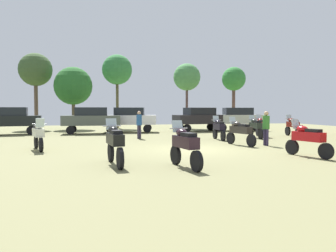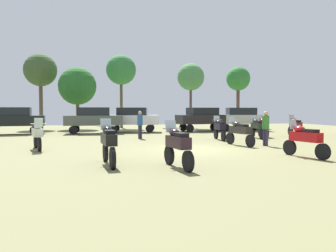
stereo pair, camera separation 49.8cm
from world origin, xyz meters
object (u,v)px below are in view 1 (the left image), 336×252
Objects in this scene: car_4 at (130,118)px; person_3 at (266,126)px; motorcycle_4 at (255,127)px; motorcycle_9 at (261,126)px; tree_1 at (117,70)px; motorcycle_8 at (38,134)px; motorcycle_5 at (240,131)px; car_2 at (199,117)px; tree_3 at (35,70)px; tree_5 at (234,80)px; motorcycle_11 at (308,138)px; car_5 at (238,117)px; person_2 at (139,123)px; tree_4 at (73,86)px; motorcycle_12 at (219,128)px; car_3 at (10,119)px; motorcycle_3 at (293,126)px; motorcycle_7 at (115,142)px; car_1 at (91,118)px; motorcycle_1 at (185,145)px; tree_2 at (187,77)px.

car_4 reaches higher than person_3.
motorcycle_9 is (0.83, 0.83, 0.00)m from motorcycle_4.
motorcycle_8 is at bearing -104.24° from tree_1.
motorcycle_5 is 0.49× the size of car_2.
tree_3 reaches higher than tree_5.
tree_3 is at bearing 105.84° from motorcycle_11.
car_5 is (4.10, 15.70, 0.46)m from motorcycle_11.
motorcycle_8 is 7.22m from person_2.
tree_3 is (-8.24, 12.75, 4.55)m from person_2.
motorcycle_8 is (-12.46, -3.81, -0.01)m from motorcycle_4.
tree_4 is at bearing 66.97° from person_2.
motorcycle_5 is 1.28× the size of person_2.
tree_5 is at bearing 65.57° from motorcycle_12.
car_2 is at bearing 105.42° from motorcycle_4.
tree_4 reaches higher than car_3.
tree_1 reaches higher than car_2.
motorcycle_8 is 12.44m from car_4.
car_2 reaches higher than motorcycle_12.
motorcycle_3 is at bearing 179.66° from motorcycle_8.
tree_1 is (1.45, 22.89, 5.06)m from motorcycle_7.
tree_3 is (-7.67, -0.28, -0.24)m from tree_1.
motorcycle_8 is 15.79m from car_2.
tree_1 is (-5.89, 22.47, 5.10)m from motorcycle_11.
car_4 is at bearing -68.96° from car_1.
motorcycle_1 is at bearing -129.01° from motorcycle_3.
motorcycle_8 is 11.10m from car_3.
car_2 is 2.62× the size of person_2.
car_5 reaches higher than motorcycle_11.
tree_3 is (-18.77, 13.08, 4.84)m from motorcycle_3.
motorcycle_1 is 14.80m from motorcycle_3.
car_1 is at bearing 87.26° from car_2.
car_1 reaches higher than motorcycle_4.
motorcycle_3 reaches higher than motorcycle_12.
car_5 is at bearing -159.28° from motorcycle_8.
tree_5 is (7.03, 14.15, 4.29)m from motorcycle_12.
motorcycle_9 reaches higher than motorcycle_12.
motorcycle_7 is 1.09× the size of motorcycle_11.
motorcycle_7 is (-9.33, -8.61, 0.02)m from motorcycle_4.
tree_5 is at bearing 91.03° from motorcycle_3.
motorcycle_1 is at bearing 151.78° from car_2.
tree_1 is at bearing 91.74° from motorcycle_5.
motorcycle_11 is at bearing -75.32° from tree_1.
motorcycle_5 and motorcycle_8 have the same top height.
person_2 is (5.16, 5.04, 0.30)m from motorcycle_8.
person_3 is (5.76, -5.43, 0.00)m from person_2.
motorcycle_11 is 23.00m from tree_5.
person_3 is at bearing -91.84° from tree_2.
tree_1 reaches higher than person_3.
car_4 is (5.16, 11.32, 0.46)m from motorcycle_8.
tree_5 reaches higher than motorcycle_5.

